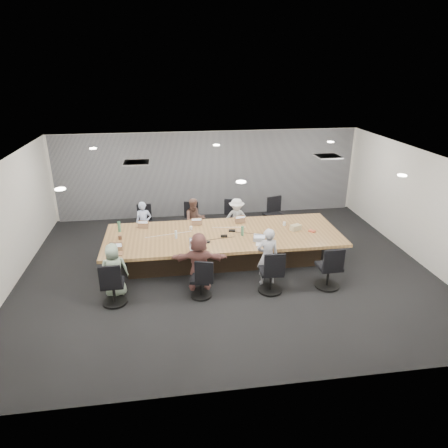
{
  "coord_description": "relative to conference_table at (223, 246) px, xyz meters",
  "views": [
    {
      "loc": [
        -1.33,
        -8.8,
        4.8
      ],
      "look_at": [
        0.0,
        0.4,
        1.05
      ],
      "focal_mm": 32.0,
      "sensor_mm": 36.0,
      "label": 1
    }
  ],
  "objects": [
    {
      "name": "chair_3",
      "position": [
        1.77,
        1.7,
        0.04
      ],
      "size": [
        0.75,
        0.75,
        0.88
      ],
      "primitive_type": null,
      "rotation": [
        0.0,
        0.0,
        3.45
      ],
      "color": "black",
      "rests_on": "ground"
    },
    {
      "name": "wall_back",
      "position": [
        0.0,
        3.5,
        1.0
      ],
      "size": [
        10.0,
        0.0,
        2.8
      ],
      "primitive_type": "cube",
      "rotation": [
        1.57,
        0.0,
        0.0
      ],
      "color": "silver",
      "rests_on": "ground"
    },
    {
      "name": "bottle_green_left",
      "position": [
        -2.65,
        0.52,
        0.48
      ],
      "size": [
        0.09,
        0.09,
        0.28
      ],
      "primitive_type": "cylinder",
      "rotation": [
        0.0,
        0.0,
        -0.2
      ],
      "color": "#467E5B",
      "rests_on": "conference_table"
    },
    {
      "name": "laptop_1",
      "position": [
        -0.64,
        0.8,
        0.35
      ],
      "size": [
        0.29,
        0.2,
        0.02
      ],
      "primitive_type": "cube",
      "rotation": [
        0.0,
        0.0,
        3.12
      ],
      "color": "#8C6647",
      "rests_on": "conference_table"
    },
    {
      "name": "mic_right",
      "position": [
        0.25,
        0.14,
        0.36
      ],
      "size": [
        0.19,
        0.14,
        0.03
      ],
      "primitive_type": "cube",
      "rotation": [
        0.0,
        0.0,
        -0.19
      ],
      "color": "black",
      "rests_on": "conference_table"
    },
    {
      "name": "person_6",
      "position": [
        0.83,
        -1.35,
        0.3
      ],
      "size": [
        0.51,
        0.34,
        1.39
      ],
      "primitive_type": "imported",
      "rotation": [
        0.0,
        0.0,
        3.13
      ],
      "color": "#A7A6AF",
      "rests_on": "ground"
    },
    {
      "name": "ceiling",
      "position": [
        0.0,
        -0.5,
        2.4
      ],
      "size": [
        10.0,
        8.0,
        0.0
      ],
      "primitive_type": "cube",
      "color": "white",
      "rests_on": "wall_back"
    },
    {
      "name": "laptop_4",
      "position": [
        -2.61,
        -0.8,
        0.35
      ],
      "size": [
        0.31,
        0.22,
        0.02
      ],
      "primitive_type": "cube",
      "rotation": [
        0.0,
        0.0,
        -0.05
      ],
      "color": "#8C6647",
      "rests_on": "conference_table"
    },
    {
      "name": "cup_white_near",
      "position": [
        1.71,
        0.33,
        0.39
      ],
      "size": [
        0.08,
        0.08,
        0.1
      ],
      "primitive_type": "cylinder",
      "rotation": [
        0.0,
        0.0,
        -0.05
      ],
      "color": "white",
      "rests_on": "conference_table"
    },
    {
      "name": "conference_table",
      "position": [
        0.0,
        0.0,
        0.0
      ],
      "size": [
        6.0,
        2.2,
        0.74
      ],
      "color": "black",
      "rests_on": "ground"
    },
    {
      "name": "floor",
      "position": [
        0.0,
        -0.5,
        -0.4
      ],
      "size": [
        10.0,
        8.0,
        0.0
      ],
      "primitive_type": "cube",
      "color": "black",
      "rests_on": "ground"
    },
    {
      "name": "chair_1",
      "position": [
        -0.64,
        1.7,
        -0.01
      ],
      "size": [
        0.65,
        0.65,
        0.78
      ],
      "primitive_type": null,
      "rotation": [
        0.0,
        0.0,
        2.86
      ],
      "color": "black",
      "rests_on": "ground"
    },
    {
      "name": "person_2",
      "position": [
        0.58,
        1.35,
        0.21
      ],
      "size": [
        0.87,
        0.63,
        1.21
      ],
      "primitive_type": "imported",
      "rotation": [
        0.0,
        0.0,
        6.03
      ],
      "color": "silver",
      "rests_on": "ground"
    },
    {
      "name": "stapler",
      "position": [
        -0.02,
        -0.21,
        0.37
      ],
      "size": [
        0.17,
        0.05,
        0.06
      ],
      "primitive_type": "cube",
      "rotation": [
        0.0,
        0.0,
        -0.05
      ],
      "color": "black",
      "rests_on": "conference_table"
    },
    {
      "name": "bottle_clear",
      "position": [
        -1.21,
        -0.11,
        0.44
      ],
      "size": [
        0.08,
        0.08,
        0.21
      ],
      "primitive_type": "cylinder",
      "rotation": [
        0.0,
        0.0,
        -0.33
      ],
      "color": "silver",
      "rests_on": "conference_table"
    },
    {
      "name": "person_5",
      "position": [
        -0.74,
        -1.35,
        0.28
      ],
      "size": [
        1.31,
        0.54,
        1.37
      ],
      "primitive_type": "imported",
      "rotation": [
        0.0,
        0.0,
        3.03
      ],
      "color": "brown",
      "rests_on": "ground"
    },
    {
      "name": "chair_7",
      "position": [
        2.17,
        -1.7,
        0.04
      ],
      "size": [
        0.6,
        0.6,
        0.88
      ],
      "primitive_type": null,
      "rotation": [
        0.0,
        0.0,
        0.02
      ],
      "color": "black",
      "rests_on": "ground"
    },
    {
      "name": "wall_right",
      "position": [
        5.0,
        -0.5,
        1.0
      ],
      "size": [
        0.0,
        8.0,
        2.8
      ],
      "primitive_type": "cube",
      "rotation": [
        1.57,
        0.0,
        -1.57
      ],
      "color": "silver",
      "rests_on": "ground"
    },
    {
      "name": "laptop_5",
      "position": [
        -0.74,
        -0.8,
        0.35
      ],
      "size": [
        0.36,
        0.25,
        0.02
      ],
      "primitive_type": "cube",
      "rotation": [
        0.0,
        0.0,
        0.02
      ],
      "color": "#B2B2B7",
      "rests_on": "conference_table"
    },
    {
      "name": "chair_4",
      "position": [
        -2.61,
        -1.7,
        0.01
      ],
      "size": [
        0.56,
        0.56,
        0.82
      ],
      "primitive_type": null,
      "rotation": [
        0.0,
        0.0,
        0.02
      ],
      "color": "black",
      "rests_on": "ground"
    },
    {
      "name": "person_4",
      "position": [
        -2.61,
        -1.35,
        0.22
      ],
      "size": [
        0.66,
        0.48,
        1.23
      ],
      "primitive_type": "imported",
      "rotation": [
        0.0,
        0.0,
        3.3
      ],
      "color": "#8BA289",
      "rests_on": "ground"
    },
    {
      "name": "laptop_6",
      "position": [
        0.83,
        -0.8,
        0.35
      ],
      "size": [
        0.33,
        0.27,
        0.02
      ],
      "primitive_type": "cube",
      "rotation": [
        0.0,
        0.0,
        -0.26
      ],
      "color": "#B2B2B7",
      "rests_on": "conference_table"
    },
    {
      "name": "chair_6",
      "position": [
        0.83,
        -1.7,
        0.03
      ],
      "size": [
        0.61,
        0.61,
        0.86
      ],
      "primitive_type": null,
      "rotation": [
        0.0,
        0.0,
        -0.06
      ],
      "color": "black",
      "rests_on": "ground"
    },
    {
      "name": "cup_white_far",
      "position": [
        -0.81,
        0.39,
        0.39
      ],
      "size": [
        0.09,
        0.09,
        0.09
      ],
      "primitive_type": "cylinder",
      "rotation": [
        0.0,
        0.0,
        -0.27
      ],
      "color": "white",
      "rests_on": "conference_table"
    },
    {
      "name": "person_0",
      "position": [
        -2.08,
        1.35,
        0.22
      ],
      "size": [
        0.45,
        0.3,
        1.23
      ],
      "primitive_type": "imported",
      "rotation": [
        0.0,
        0.0,
        6.28
      ],
      "color": "#ADBCE2",
      "rests_on": "ground"
    },
    {
      "name": "chair_5",
      "position": [
        -0.74,
        -1.7,
        -0.04
      ],
      "size": [
        0.6,
        0.6,
        0.73
      ],
      "primitive_type": null,
      "rotation": [
        0.0,
        0.0,
        -0.25
      ],
      "color": "black",
      "rests_on": "ground"
    },
    {
      "name": "curtain",
      "position": [
        0.0,
        3.42,
        1.0
      ],
      "size": [
        9.8,
        0.04,
        2.8
      ],
      "primitive_type": "cube",
      "color": "slate",
      "rests_on": "ground"
    },
    {
      "name": "wall_left",
      "position": [
        -5.0,
        -0.5,
        1.0
      ],
      "size": [
        0.0,
        8.0,
        2.8
      ],
      "primitive_type": "cube",
      "rotation": [
        1.57,
        0.0,
        1.57
      ],
      "color": "silver",
      "rests_on": "ground"
    },
    {
      "name": "bottle_green_right",
      "position": [
        0.46,
        -0.17,
        0.47
      ],
      "size": [
        0.09,
        0.09,
        0.25
      ],
      "primitive_type": "cylinder",
      "rotation": [
        0.0,
        0.0,
        -0.36
      ],
      "color": "#467E5B",
      "rests_on": "conference_table"
    },
    {
      "name": "laptop_2",
      "position": [
        0.58,
        0.8,
        0.35
      ],
      "size": [
        0.32,
        0.25,
        0.02
      ],
      "primitive_type": "cube",
      "rotation": [
        0.0,
        0.0,
        3.33
      ],
      "color": "#8C6647",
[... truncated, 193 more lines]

